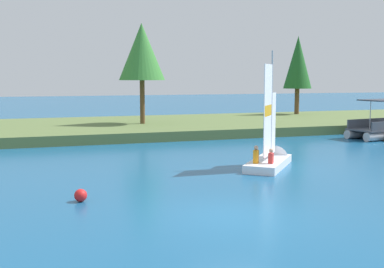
% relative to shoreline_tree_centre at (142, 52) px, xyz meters
% --- Properties ---
extents(ground_plane, '(200.00, 200.00, 0.00)m').
position_rel_shoreline_tree_centre_xyz_m(ground_plane, '(-2.38, -23.27, -6.12)').
color(ground_plane, '#195684').
extents(shore_bank, '(80.00, 13.95, 0.67)m').
position_rel_shoreline_tree_centre_xyz_m(shore_bank, '(-2.38, 0.78, -5.79)').
color(shore_bank, '#5B703D').
rests_on(shore_bank, ground).
extents(shoreline_tree_centre, '(3.51, 3.51, 7.64)m').
position_rel_shoreline_tree_centre_xyz_m(shoreline_tree_centre, '(0.00, 0.00, 0.00)').
color(shoreline_tree_centre, brown).
rests_on(shoreline_tree_centre, shore_bank).
extents(shoreline_tree_midright, '(2.70, 2.70, 7.48)m').
position_rel_shoreline_tree_centre_xyz_m(shoreline_tree_midright, '(16.35, 4.85, -0.52)').
color(shoreline_tree_midright, brown).
rests_on(shoreline_tree_midright, shore_bank).
extents(wooden_dock, '(1.66, 5.87, 0.53)m').
position_rel_shoreline_tree_centre_xyz_m(wooden_dock, '(14.97, -8.63, -5.86)').
color(wooden_dock, brown).
rests_on(wooden_dock, ground).
extents(sailboat, '(3.94, 4.32, 5.91)m').
position_rel_shoreline_tree_centre_xyz_m(sailboat, '(2.91, -15.75, -5.75)').
color(sailboat, white).
rests_on(sailboat, ground).
extents(channel_buoy, '(0.44, 0.44, 0.44)m').
position_rel_shoreline_tree_centre_xyz_m(channel_buoy, '(-6.60, -20.02, -5.90)').
color(channel_buoy, red).
rests_on(channel_buoy, ground).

